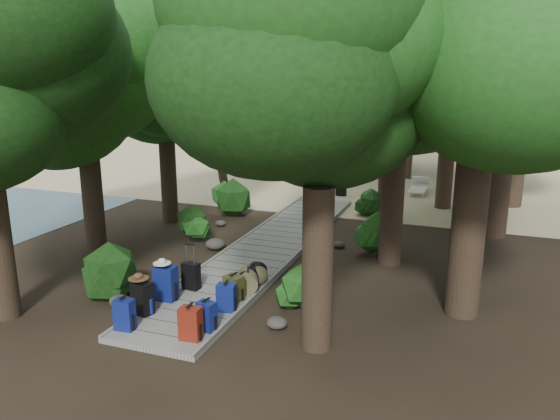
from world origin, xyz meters
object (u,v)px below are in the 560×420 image
at_px(kayak, 284,174).
at_px(sun_lounger, 418,187).
at_px(backpack_right_b, 207,314).
at_px(backpack_right_d, 234,287).
at_px(backpack_right_a, 190,322).
at_px(duffel_right_khaki, 248,280).
at_px(backpack_left_b, 142,296).
at_px(suitcase_on_boardwalk, 191,276).
at_px(backpack_left_a, 124,313).
at_px(backpack_left_c, 166,281).
at_px(duffel_right_black, 252,276).
at_px(backpack_right_c, 226,296).
at_px(lone_suitcase_on_sand, 341,188).

height_order(kayak, sun_lounger, sun_lounger).
relative_size(backpack_right_b, backpack_right_d, 1.05).
xyz_separation_m(backpack_right_a, duffel_right_khaki, (0.06, 2.51, -0.12)).
bearing_deg(backpack_right_b, backpack_right_d, 107.15).
relative_size(backpack_left_b, suitcase_on_boardwalk, 1.22).
bearing_deg(backpack_left_b, backpack_left_a, -69.28).
bearing_deg(backpack_left_c, duffel_right_black, 45.10).
distance_m(backpack_right_b, sun_lounger, 13.78).
bearing_deg(backpack_right_c, backpack_right_d, 90.03).
bearing_deg(backpack_left_b, suitcase_on_boardwalk, 93.67).
bearing_deg(backpack_right_a, kayak, 99.25).
height_order(backpack_right_c, lone_suitcase_on_sand, backpack_right_c).
height_order(backpack_left_c, kayak, backpack_left_c).
bearing_deg(backpack_right_c, kayak, 95.74).
relative_size(backpack_left_a, backpack_right_a, 0.98).
bearing_deg(backpack_right_a, backpack_right_c, 82.04).
relative_size(backpack_right_b, lone_suitcase_on_sand, 1.01).
relative_size(backpack_right_a, duffel_right_khaki, 1.02).
xyz_separation_m(backpack_right_a, backpack_right_b, (0.10, 0.43, -0.03)).
height_order(duffel_right_black, lone_suitcase_on_sand, lone_suitcase_on_sand).
height_order(backpack_right_d, duffel_right_black, backpack_right_d).
relative_size(backpack_right_d, duffel_right_khaki, 0.88).
distance_m(backpack_right_a, sun_lounger, 14.22).
relative_size(backpack_right_a, suitcase_on_boardwalk, 1.13).
bearing_deg(backpack_right_d, backpack_left_a, -107.88).
bearing_deg(backpack_left_c, backpack_right_c, -1.69).
bearing_deg(backpack_left_a, backpack_left_c, 85.49).
xyz_separation_m(suitcase_on_boardwalk, lone_suitcase_on_sand, (0.81, 10.64, -0.09)).
bearing_deg(duffel_right_khaki, backpack_right_a, -113.23).
distance_m(backpack_right_b, duffel_right_khaki, 2.08).
xyz_separation_m(backpack_left_b, kayak, (-2.27, 14.82, -0.32)).
bearing_deg(sun_lounger, backpack_right_b, -99.97).
bearing_deg(backpack_left_a, backpack_right_d, 50.94).
xyz_separation_m(backpack_left_b, duffel_right_khaki, (1.49, 1.89, -0.14)).
bearing_deg(backpack_right_d, backpack_left_b, -121.98).
height_order(backpack_left_a, suitcase_on_boardwalk, backpack_left_a).
xyz_separation_m(backpack_right_a, lone_suitcase_on_sand, (-0.35, 12.74, -0.13)).
xyz_separation_m(duffel_right_khaki, kayak, (-3.77, 12.93, -0.18)).
bearing_deg(backpack_left_c, suitcase_on_boardwalk, 74.45).
bearing_deg(duffel_right_black, backpack_left_b, -127.74).
xyz_separation_m(backpack_right_c, duffel_right_black, (-0.05, 1.43, -0.09)).
relative_size(duffel_right_black, kayak, 0.24).
distance_m(backpack_left_a, backpack_right_a, 1.37).
distance_m(lone_suitcase_on_sand, sun_lounger, 3.11).
distance_m(backpack_right_a, backpack_right_d, 1.88).
distance_m(backpack_left_b, backpack_right_b, 1.55).
height_order(backpack_right_b, kayak, backpack_right_b).
bearing_deg(backpack_left_b, backpack_right_c, 39.47).
bearing_deg(duffel_right_black, backpack_left_a, -119.34).
distance_m(backpack_left_b, lone_suitcase_on_sand, 12.17).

